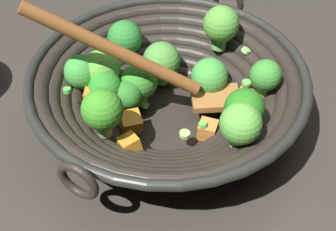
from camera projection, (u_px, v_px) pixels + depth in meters
ground_plane at (168, 121)px, 0.72m from camera, size 4.00×4.00×0.00m
wok at (167, 89)px, 0.68m from camera, size 0.39×0.39×0.21m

